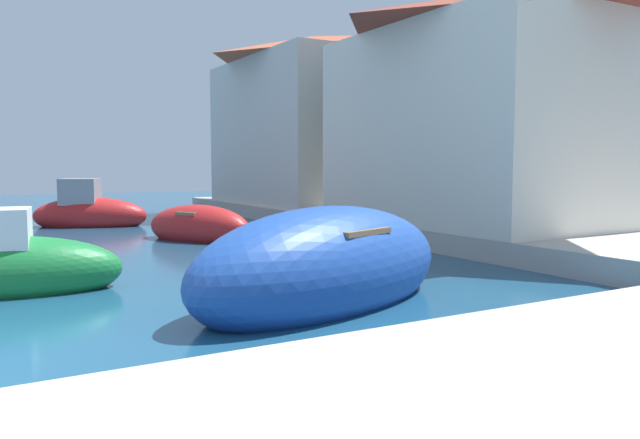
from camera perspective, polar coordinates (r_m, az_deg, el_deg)
The scene contains 8 objects.
quay_promenade at distance 7.84m, azimuth 1.04°, elevation -8.53°, with size 44.00×32.00×0.50m.
moored_boat_1 at distance 9.43m, azimuth 0.49°, elevation -4.50°, with size 5.53×3.70×1.90m.
moored_boat_2 at distance 17.55m, azimuth -11.02°, elevation -0.71°, with size 2.89×3.64×1.26m.
moored_boat_4 at distance 22.42m, azimuth -20.40°, elevation 0.59°, with size 4.00×2.88×1.89m.
moored_boat_9 at distance 11.37m, azimuth -26.91°, elevation -3.94°, with size 3.77×1.91×1.65m.
waterfront_building_main at distance 17.96m, azimuth 15.02°, elevation 9.93°, with size 6.38×8.02×6.22m.
waterfront_building_annex at distance 25.89m, azimuth -0.78°, elevation 9.17°, with size 6.01×8.78×6.77m.
quayside_tree at distance 20.73m, azimuth 8.10°, elevation 8.03°, with size 2.63×2.63×4.00m.
Camera 1 is at (0.38, -6.90, 2.10)m, focal length 34.98 mm.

